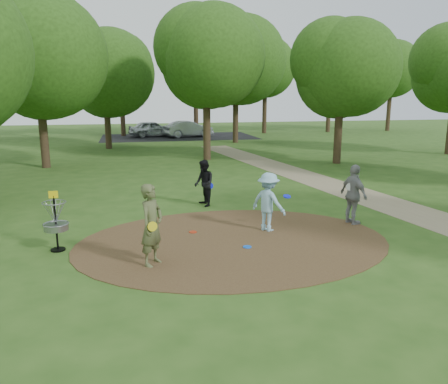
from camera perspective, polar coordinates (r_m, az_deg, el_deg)
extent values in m
plane|color=#2D5119|center=(11.77, 1.27, -6.48)|extent=(100.00, 100.00, 0.00)
cylinder|color=#47301C|center=(11.77, 1.27, -6.44)|extent=(8.40, 8.40, 0.02)
cube|color=#8C7A5B|center=(16.20, 22.42, -2.09)|extent=(7.55, 39.89, 0.01)
cube|color=black|center=(41.25, -5.98, 7.20)|extent=(14.00, 8.00, 0.01)
imported|color=#535A34|center=(10.06, -9.42, -4.29)|extent=(0.78, 0.83, 1.91)
cylinder|color=yellow|center=(9.78, -9.33, -4.46)|extent=(0.22, 0.09, 0.22)
imported|color=#94C7DC|center=(12.52, 5.80, -1.32)|extent=(1.17, 1.25, 1.70)
cylinder|color=#0D1AEC|center=(12.67, 8.22, -0.56)|extent=(0.25, 0.25, 0.08)
imported|color=black|center=(15.29, -2.63, 1.16)|extent=(0.74, 0.88, 1.63)
cylinder|color=#0D19E1|center=(15.29, -1.82, 0.82)|extent=(0.22, 0.07, 0.22)
imported|color=gray|center=(13.65, 16.57, -0.34)|extent=(0.66, 1.14, 1.83)
cylinder|color=silver|center=(13.50, 16.09, 0.65)|extent=(0.23, 0.13, 0.22)
cylinder|color=blue|center=(11.30, 3.05, -7.17)|extent=(0.22, 0.22, 0.02)
cylinder|color=red|center=(12.50, -4.08, -5.22)|extent=(0.22, 0.22, 0.02)
imported|color=#B3B8BC|center=(41.58, -9.35, 8.15)|extent=(4.60, 2.68, 1.47)
imported|color=#9C9DA3|center=(40.82, -4.69, 8.21)|extent=(4.77, 2.75, 1.49)
cylinder|color=black|center=(11.69, -21.10, -4.01)|extent=(0.05, 0.05, 1.35)
cylinder|color=black|center=(11.89, -20.85, -7.04)|extent=(0.36, 0.36, 0.04)
cylinder|color=gray|center=(11.71, -21.08, -4.27)|extent=(0.60, 0.60, 0.16)
torus|color=gray|center=(11.69, -21.11, -3.90)|extent=(0.63, 0.63, 0.03)
torus|color=gray|center=(11.55, -21.32, -1.28)|extent=(0.58, 0.58, 0.02)
cube|color=yellow|center=(11.51, -21.40, -0.31)|extent=(0.22, 0.02, 0.18)
cylinder|color=#332316|center=(25.26, -22.52, 7.24)|extent=(0.44, 0.44, 3.80)
sphere|color=#244612|center=(25.24, -23.24, 15.51)|extent=(6.39, 6.39, 6.39)
cylinder|color=#332316|center=(26.28, -2.26, 8.76)|extent=(0.44, 0.44, 4.18)
sphere|color=#244612|center=(26.29, -2.33, 16.85)|extent=(5.87, 5.87, 5.87)
cylinder|color=#332316|center=(25.69, 14.69, 7.64)|extent=(0.44, 0.44, 3.61)
sphere|color=#244612|center=(25.64, 15.11, 14.90)|extent=(5.27, 5.27, 5.27)
cylinder|color=#332316|center=(32.90, -14.95, 8.47)|extent=(0.44, 0.44, 3.42)
sphere|color=#244612|center=(32.85, -15.29, 14.39)|extent=(6.15, 6.15, 6.15)
cylinder|color=#332316|center=(35.90, 1.52, 9.95)|extent=(0.44, 0.44, 4.37)
sphere|color=#244612|center=(35.94, 1.56, 16.51)|extent=(6.99, 6.99, 6.99)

